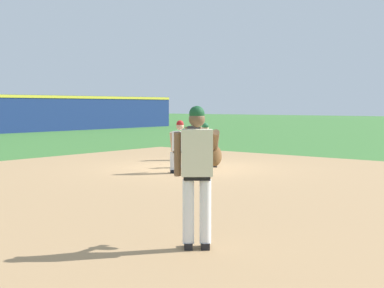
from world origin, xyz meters
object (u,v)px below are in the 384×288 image
Objects in this scene: baseball at (210,186)px; first_baseman at (206,143)px; first_base_bag at (187,167)px; baserunner at (180,144)px; pitcher at (198,168)px; umpire at (193,137)px.

first_baseman is at bearing 38.49° from baseball.
baserunner reaches higher than first_base_bag.
pitcher is at bearing -139.81° from first_base_bag.
pitcher is at bearing -144.82° from baseball.
first_base_bag is at bearing 46.86° from baseball.
pitcher is at bearing -138.25° from baserunner.
umpire is at bearing 32.82° from baserunner.
baseball is 6.30m from umpire.
pitcher is (-4.21, -2.96, 1.02)m from baseball.
first_base_bag is 0.26× the size of baserunner.
pitcher is 1.27× the size of umpire.
baserunner is (-1.55, -0.28, 0.06)m from first_baseman.
first_base_bag is 3.87m from baseball.
pitcher reaches higher than baserunner.
baseball is 5.25m from pitcher.
first_baseman is at bearing -131.61° from umpire.
first_base_bag is at bearing 29.96° from baserunner.
first_base_bag is 0.20× the size of pitcher.
baseball is (-2.65, -2.82, -0.01)m from first_base_bag.
baserunner is at bearing 41.75° from pitcher.
baseball is at bearing -141.51° from first_baseman.
umpire is at bearing 48.39° from first_baseman.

